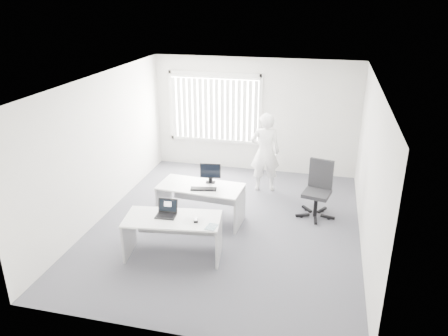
% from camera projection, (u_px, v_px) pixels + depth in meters
% --- Properties ---
extents(ground, '(6.00, 6.00, 0.00)m').
position_uv_depth(ground, '(226.00, 225.00, 8.47)').
color(ground, '#595A61').
rests_on(ground, ground).
extents(wall_back, '(5.00, 0.02, 2.80)m').
position_uv_depth(wall_back, '(255.00, 116.00, 10.65)').
color(wall_back, beige).
rests_on(wall_back, ground).
extents(wall_front, '(5.00, 0.02, 2.80)m').
position_uv_depth(wall_front, '(169.00, 243.00, 5.24)').
color(wall_front, beige).
rests_on(wall_front, ground).
extents(wall_left, '(0.02, 6.00, 2.80)m').
position_uv_depth(wall_left, '(102.00, 147.00, 8.49)').
color(wall_left, beige).
rests_on(wall_left, ground).
extents(wall_right, '(0.02, 6.00, 2.80)m').
position_uv_depth(wall_right, '(370.00, 170.00, 7.40)').
color(wall_right, beige).
rests_on(wall_right, ground).
extents(ceiling, '(5.00, 6.00, 0.02)m').
position_uv_depth(ceiling, '(227.00, 81.00, 7.42)').
color(ceiling, white).
rests_on(ceiling, wall_back).
extents(window, '(2.32, 0.06, 1.76)m').
position_uv_depth(window, '(215.00, 108.00, 10.78)').
color(window, silver).
rests_on(window, wall_back).
extents(blinds, '(2.20, 0.10, 1.50)m').
position_uv_depth(blinds, '(214.00, 110.00, 10.74)').
color(blinds, white).
rests_on(blinds, wall_back).
extents(desk_near, '(1.67, 0.95, 0.72)m').
position_uv_depth(desk_near, '(173.00, 229.00, 7.30)').
color(desk_near, white).
rests_on(desk_near, ground).
extents(desk_far, '(1.67, 0.87, 0.74)m').
position_uv_depth(desk_far, '(201.00, 195.00, 8.48)').
color(desk_far, white).
rests_on(desk_far, ground).
extents(office_chair, '(0.78, 0.78, 1.15)m').
position_uv_depth(office_chair, '(317.00, 199.00, 8.72)').
color(office_chair, black).
rests_on(office_chair, ground).
extents(person, '(0.74, 0.56, 1.81)m').
position_uv_depth(person, '(265.00, 152.00, 9.68)').
color(person, white).
rests_on(person, ground).
extents(laptop, '(0.35, 0.32, 0.26)m').
position_uv_depth(laptop, '(165.00, 210.00, 7.22)').
color(laptop, black).
rests_on(laptop, desk_near).
extents(paper_sheet, '(0.34, 0.25, 0.00)m').
position_uv_depth(paper_sheet, '(194.00, 221.00, 7.12)').
color(paper_sheet, silver).
rests_on(paper_sheet, desk_near).
extents(mouse, '(0.10, 0.13, 0.05)m').
position_uv_depth(mouse, '(196.00, 220.00, 7.11)').
color(mouse, silver).
rests_on(mouse, paper_sheet).
extents(booklet, '(0.18, 0.24, 0.01)m').
position_uv_depth(booklet, '(211.00, 227.00, 6.94)').
color(booklet, white).
rests_on(booklet, desk_near).
extents(keyboard, '(0.51, 0.25, 0.02)m').
position_uv_depth(keyboard, '(204.00, 189.00, 8.23)').
color(keyboard, black).
rests_on(keyboard, desk_far).
extents(monitor, '(0.42, 0.18, 0.40)m').
position_uv_depth(monitor, '(210.00, 173.00, 8.47)').
color(monitor, black).
rests_on(monitor, desk_far).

